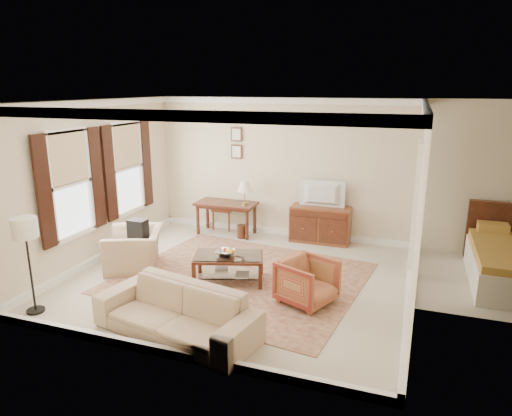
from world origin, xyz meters
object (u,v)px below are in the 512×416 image
Objects in this scene: tv at (322,186)px; sofa at (176,304)px; writing_desk at (226,208)px; sideboard at (320,224)px; club_armchair at (134,243)px; striped_armchair at (307,280)px; coffee_table at (229,261)px.

tv is 4.38m from sofa.
writing_desk is 1.46× the size of tv.
sofa reaches higher than sideboard.
club_armchair is (-0.79, -2.28, -0.13)m from writing_desk.
sideboard is 0.55× the size of sofa.
club_armchair reaches higher than sofa.
striped_armchair is at bearing -47.53° from writing_desk.
writing_desk is 4.18m from sofa.
sideboard is at bearing 106.74° from club_armchair.
tv is at bearing 106.50° from club_armchair.
coffee_table is at bearing 65.31° from club_armchair.
sideboard is 3.72m from club_armchair.
club_armchair is at bearing 107.55° from striped_armchair.
writing_desk is 2.11m from tv.
writing_desk is 1.22× the size of club_armchair.
sideboard reaches higher than coffee_table.
sideboard is at bearing 67.67° from coffee_table.
sideboard is 2.81m from striped_armchair.
striped_armchair is at bearing 57.78° from sofa.
sideboard is at bearing 88.37° from sofa.
tv is 0.84× the size of club_armchair.
club_armchair reaches higher than striped_armchair.
writing_desk is 2.52m from coffee_table.
coffee_table is at bearing 67.50° from tv.
tv reaches higher than club_armchair.
sideboard reaches higher than writing_desk.
club_armchair reaches higher than writing_desk.
tv is 3.78m from club_armchair.
tv reaches higher than sideboard.
coffee_table is 0.57× the size of sofa.
tv is at bearing -90.00° from sideboard.
club_armchair is at bearing -109.08° from writing_desk.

